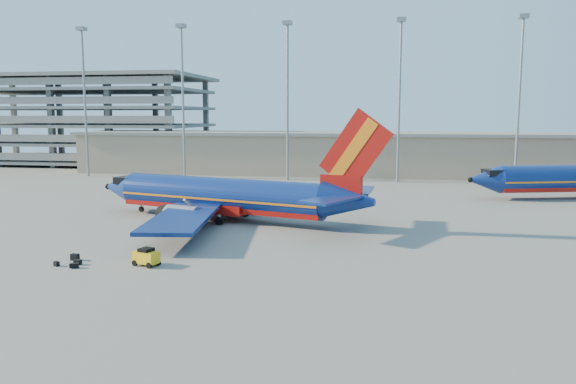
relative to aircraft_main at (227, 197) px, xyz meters
name	(u,v)px	position (x,y,z in m)	size (l,w,h in m)	color
ground	(258,231)	(4.84, -5.31, -2.71)	(220.00, 220.00, 0.00)	slate
terminal_building	(371,153)	(14.84, 52.69, 1.61)	(122.00, 16.00, 8.50)	#9D8A6C
parking_garage	(82,116)	(-57.16, 68.74, 9.02)	(62.00, 32.00, 21.40)	slate
light_mast_row	(343,83)	(9.84, 40.69, 14.85)	(101.60, 1.60, 28.65)	gray
aircraft_main	(227,197)	(0.00, 0.00, 0.00)	(36.49, 34.58, 12.67)	navy
baggage_tug	(146,257)	(-0.95, -20.13, -1.96)	(2.28, 1.78, 1.44)	yellow
luggage_pile	(73,262)	(-6.97, -20.75, -2.48)	(2.40, 2.77, 0.54)	black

